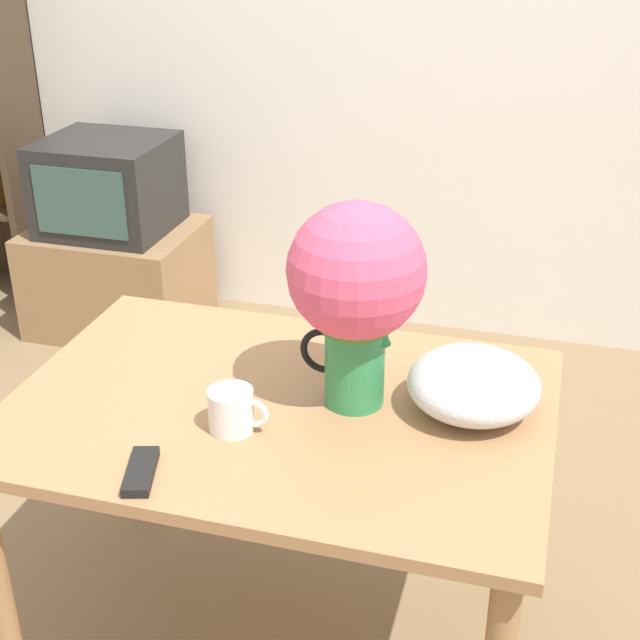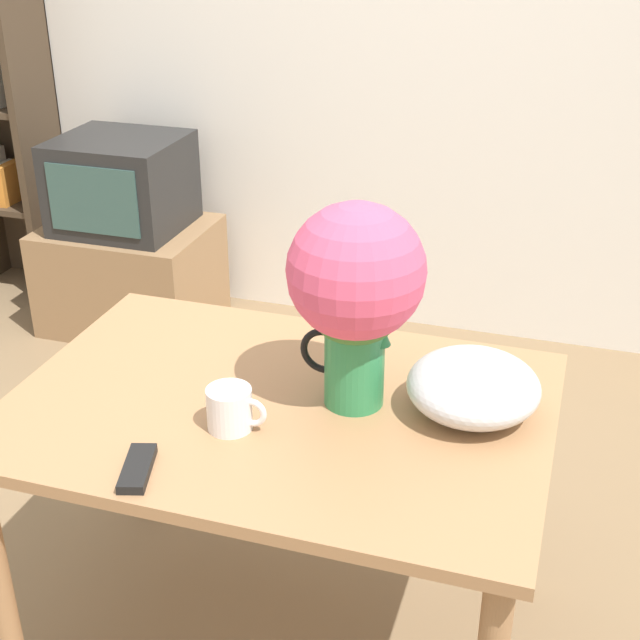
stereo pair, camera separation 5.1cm
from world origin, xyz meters
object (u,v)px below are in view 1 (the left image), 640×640
at_px(flower_vase, 356,286).
at_px(coffee_mug, 232,410).
at_px(white_bowl, 473,384).
at_px(tv_set, 108,185).

relative_size(flower_vase, coffee_mug, 3.51).
relative_size(flower_vase, white_bowl, 1.61).
height_order(coffee_mug, tv_set, tv_set).
height_order(white_bowl, tv_set, white_bowl).
relative_size(flower_vase, tv_set, 0.94).
xyz_separation_m(flower_vase, coffee_mug, (-0.22, -0.18, -0.24)).
xyz_separation_m(flower_vase, white_bowl, (0.26, 0.03, -0.22)).
bearing_deg(tv_set, coffee_mug, -54.36).
bearing_deg(tv_set, white_bowl, -40.77).
bearing_deg(coffee_mug, white_bowl, 23.82).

